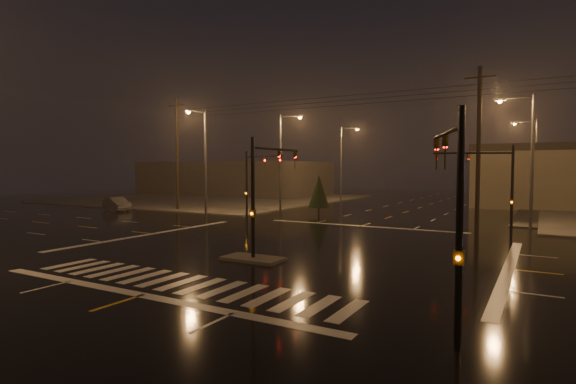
{
  "coord_description": "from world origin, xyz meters",
  "views": [
    {
      "loc": [
        12.25,
        -22.04,
        4.48
      ],
      "look_at": [
        -1.76,
        2.54,
        3.0
      ],
      "focal_mm": 28.0,
      "sensor_mm": 36.0,
      "label": 1
    }
  ],
  "objects": [
    {
      "name": "signal_mast_ne",
      "position": [
        9.5,
        10.14,
        3.79
      ],
      "size": [
        4.84,
        1.86,
        6.0
      ],
      "color": "black",
      "rests_on": "ground"
    },
    {
      "name": "utility_pole_1",
      "position": [
        8.0,
        14.0,
        6.13
      ],
      "size": [
        2.2,
        0.32,
        12.0
      ],
      "color": "black",
      "rests_on": "ground"
    },
    {
      "name": "streetlight_3",
      "position": [
        11.18,
        16.0,
        5.8
      ],
      "size": [
        2.77,
        0.32,
        10.0
      ],
      "color": "#38383A",
      "rests_on": "ground"
    },
    {
      "name": "ground",
      "position": [
        0.0,
        0.0,
        0.0
      ],
      "size": [
        140.0,
        140.0,
        0.0
      ],
      "primitive_type": "plane",
      "color": "black",
      "rests_on": "ground"
    },
    {
      "name": "crosswalk",
      "position": [
        0.0,
        -9.0,
        0.01
      ],
      "size": [
        15.0,
        2.6,
        0.01
      ],
      "primitive_type": "cube",
      "color": "beige",
      "rests_on": "ground"
    },
    {
      "name": "stop_bar_far",
      "position": [
        0.0,
        11.0,
        0.01
      ],
      "size": [
        16.0,
        0.5,
        0.01
      ],
      "primitive_type": "cube",
      "color": "beige",
      "rests_on": "ground"
    },
    {
      "name": "median_island",
      "position": [
        0.0,
        -4.0,
        0.07
      ],
      "size": [
        3.0,
        1.6,
        0.15
      ],
      "primitive_type": "cube",
      "color": "#4E4B46",
      "rests_on": "ground"
    },
    {
      "name": "signal_mast_median",
      "position": [
        0.0,
        -3.07,
        3.75
      ],
      "size": [
        0.25,
        4.59,
        6.0
      ],
      "color": "black",
      "rests_on": "ground"
    },
    {
      "name": "streetlight_5",
      "position": [
        -16.0,
        11.18,
        5.8
      ],
      "size": [
        0.32,
        2.77,
        10.0
      ],
      "color": "#38383A",
      "rests_on": "ground"
    },
    {
      "name": "commercial_block",
      "position": [
        -35.0,
        42.0,
        2.8
      ],
      "size": [
        30.0,
        18.0,
        5.6
      ],
      "primitive_type": "cube",
      "color": "#393632",
      "rests_on": "ground"
    },
    {
      "name": "signal_mast_nw",
      "position": [
        -9.5,
        10.14,
        3.79
      ],
      "size": [
        4.84,
        1.86,
        6.0
      ],
      "color": "black",
      "rests_on": "ground"
    },
    {
      "name": "signal_mast_se",
      "position": [
        10.23,
        -9.75,
        3.71
      ],
      "size": [
        1.55,
        3.87,
        6.0
      ],
      "color": "black",
      "rests_on": "ground"
    },
    {
      "name": "streetlight_1",
      "position": [
        -11.18,
        18.0,
        5.8
      ],
      "size": [
        2.77,
        0.32,
        10.0
      ],
      "color": "#38383A",
      "rests_on": "ground"
    },
    {
      "name": "streetlight_2",
      "position": [
        -11.18,
        34.0,
        5.8
      ],
      "size": [
        2.77,
        0.32,
        10.0
      ],
      "color": "#38383A",
      "rests_on": "ground"
    },
    {
      "name": "sidewalk_nw",
      "position": [
        -30.0,
        30.0,
        0.06
      ],
      "size": [
        36.0,
        36.0,
        0.12
      ],
      "primitive_type": "cube",
      "color": "#4E4B46",
      "rests_on": "ground"
    },
    {
      "name": "car_crossing",
      "position": [
        -27.23,
        10.34,
        0.72
      ],
      "size": [
        4.65,
        2.85,
        1.45
      ],
      "primitive_type": "imported",
      "rotation": [
        0.0,
        0.0,
        1.25
      ],
      "color": "#585960",
      "rests_on": "ground"
    },
    {
      "name": "utility_pole_0",
      "position": [
        -22.0,
        14.0,
        6.13
      ],
      "size": [
        2.2,
        0.32,
        12.0
      ],
      "color": "black",
      "rests_on": "ground"
    },
    {
      "name": "streetlight_4",
      "position": [
        11.18,
        36.0,
        5.8
      ],
      "size": [
        2.77,
        0.32,
        10.0
      ],
      "color": "#38383A",
      "rests_on": "ground"
    },
    {
      "name": "stop_bar_near",
      "position": [
        0.0,
        -11.0,
        0.01
      ],
      "size": [
        16.0,
        0.5,
        0.01
      ],
      "primitive_type": "cube",
      "color": "beige",
      "rests_on": "ground"
    },
    {
      "name": "conifer_3",
      "position": [
        -6.71,
        17.29,
        2.29
      ],
      "size": [
        2.04,
        2.04,
        3.89
      ],
      "color": "black",
      "rests_on": "ground"
    }
  ]
}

